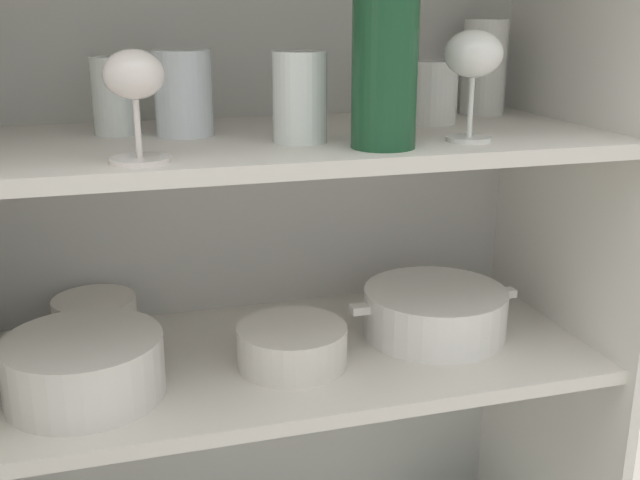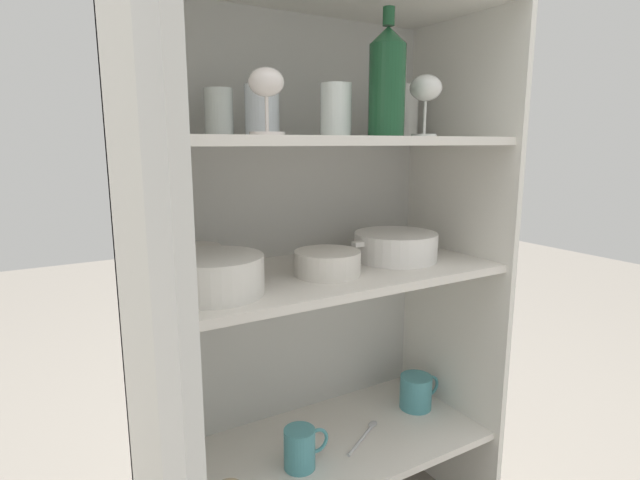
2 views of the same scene
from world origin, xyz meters
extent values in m
cube|color=silver|center=(0.00, 0.40, 0.69)|extent=(0.89, 0.02, 1.38)
cube|color=white|center=(0.44, 0.19, 0.69)|extent=(0.02, 0.42, 1.38)
cube|color=silver|center=(0.00, 0.19, 0.74)|extent=(0.86, 0.39, 0.02)
cube|color=silver|center=(0.00, 0.19, 1.06)|extent=(0.86, 0.39, 0.02)
cylinder|color=white|center=(-0.23, 0.27, 1.12)|extent=(0.06, 0.06, 0.10)
cylinder|color=white|center=(0.22, 0.24, 1.12)|extent=(0.08, 0.08, 0.09)
cylinder|color=white|center=(0.34, 0.31, 1.14)|extent=(0.07, 0.07, 0.15)
cylinder|color=white|center=(-0.01, 0.13, 1.13)|extent=(0.07, 0.07, 0.11)
cylinder|color=white|center=(-0.14, 0.23, 1.13)|extent=(0.08, 0.08, 0.11)
cylinder|color=silver|center=(-0.21, 0.05, 1.07)|extent=(0.07, 0.07, 0.01)
cylinder|color=silver|center=(-0.21, 0.05, 1.11)|extent=(0.01, 0.01, 0.06)
ellipsoid|color=silver|center=(-0.21, 0.05, 1.17)|extent=(0.07, 0.07, 0.05)
cylinder|color=white|center=(0.20, 0.08, 1.07)|extent=(0.06, 0.06, 0.01)
cylinder|color=white|center=(0.20, 0.08, 1.11)|extent=(0.01, 0.01, 0.07)
ellipsoid|color=white|center=(0.20, 0.08, 1.18)|extent=(0.07, 0.07, 0.06)
cylinder|color=#194728|center=(0.08, 0.07, 1.17)|extent=(0.08, 0.08, 0.19)
cylinder|color=silver|center=(-0.30, 0.14, 0.76)|extent=(0.20, 0.20, 0.01)
cylinder|color=silver|center=(-0.30, 0.14, 0.76)|extent=(0.20, 0.20, 0.01)
cylinder|color=silver|center=(-0.30, 0.14, 0.77)|extent=(0.20, 0.20, 0.01)
cylinder|color=silver|center=(-0.30, 0.14, 0.78)|extent=(0.20, 0.20, 0.01)
cylinder|color=silver|center=(-0.30, 0.14, 0.79)|extent=(0.20, 0.20, 0.01)
cylinder|color=silver|center=(-0.30, 0.14, 0.80)|extent=(0.20, 0.20, 0.01)
cylinder|color=silver|center=(-0.30, 0.14, 0.81)|extent=(0.20, 0.20, 0.01)
cylinder|color=silver|center=(-0.30, 0.14, 0.82)|extent=(0.20, 0.20, 0.01)
cylinder|color=silver|center=(-0.30, 0.14, 0.83)|extent=(0.20, 0.20, 0.01)
cylinder|color=silver|center=(-0.02, 0.15, 0.78)|extent=(0.16, 0.16, 0.06)
torus|color=silver|center=(-0.02, 0.15, 0.80)|extent=(0.15, 0.15, 0.01)
cylinder|color=silver|center=(-0.28, 0.31, 0.79)|extent=(0.12, 0.12, 0.07)
torus|color=silver|center=(-0.28, 0.31, 0.82)|extent=(0.12, 0.12, 0.01)
cylinder|color=white|center=(0.22, 0.19, 0.79)|extent=(0.22, 0.22, 0.07)
cube|color=white|center=(0.10, 0.19, 0.81)|extent=(0.03, 0.02, 0.01)
cube|color=white|center=(0.34, 0.19, 0.81)|extent=(0.03, 0.02, 0.01)
camera|label=1|loc=(-0.24, -0.78, 1.23)|focal=42.00mm
camera|label=2|loc=(-0.61, -0.82, 1.06)|focal=28.00mm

